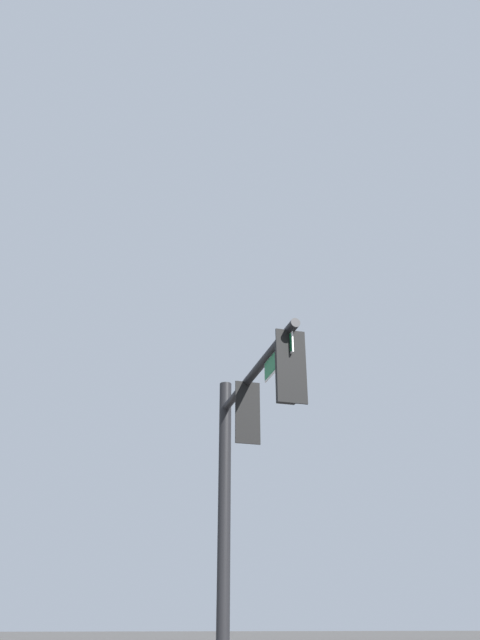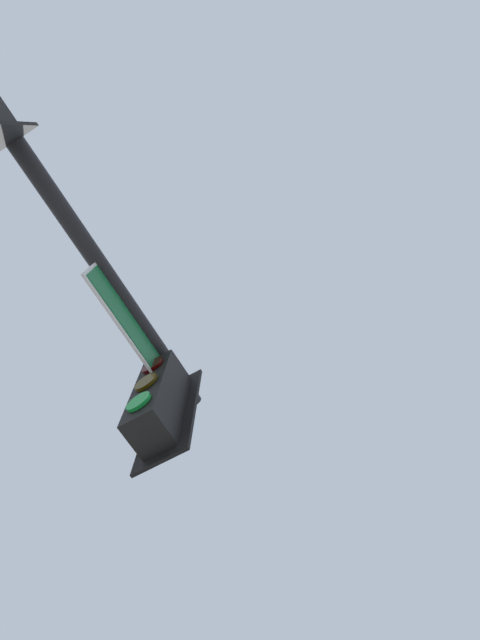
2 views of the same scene
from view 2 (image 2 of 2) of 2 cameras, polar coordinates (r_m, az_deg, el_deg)
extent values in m
cylinder|color=black|center=(4.76, -20.70, 13.16)|extent=(4.74, 0.20, 0.17)
cube|color=black|center=(4.47, -7.93, -10.89)|extent=(0.03, 0.52, 1.30)
cube|color=black|center=(4.40, -9.27, -9.03)|extent=(0.36, 0.32, 1.10)
cylinder|color=black|center=(4.93, -8.19, -5.54)|extent=(0.04, 0.04, 0.12)
cylinder|color=#340503|center=(4.63, -9.99, -5.11)|extent=(0.03, 0.22, 0.22)
cylinder|color=#392D05|center=(4.34, -10.70, -6.99)|extent=(0.03, 0.22, 0.22)
cylinder|color=green|center=(4.05, -11.52, -9.14)|extent=(0.03, 0.22, 0.22)
cube|color=#0F602D|center=(4.63, -11.59, -2.14)|extent=(1.47, 0.05, 0.33)
cube|color=white|center=(4.63, -11.59, -2.14)|extent=(1.53, 0.03, 0.39)
camera|label=1|loc=(10.91, 67.26, -47.07)|focal=35.00mm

